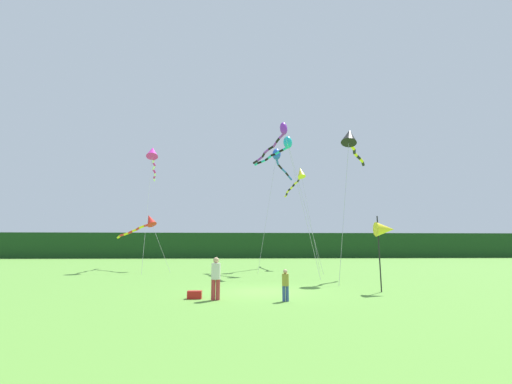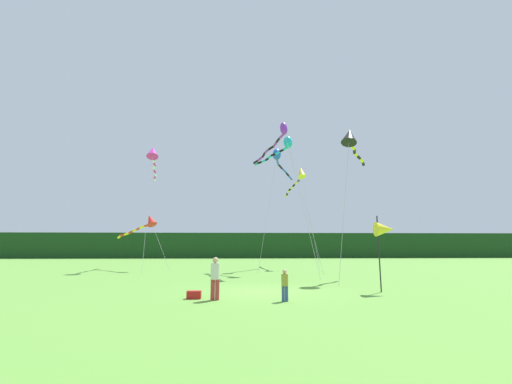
# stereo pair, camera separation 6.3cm
# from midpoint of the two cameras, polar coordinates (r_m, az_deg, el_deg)

# --- Properties ---
(ground_plane) EXTENTS (120.00, 120.00, 0.00)m
(ground_plane) POSITION_cam_midpoint_polar(r_m,az_deg,el_deg) (16.30, 0.94, -16.86)
(ground_plane) COLOR #5B9338
(distant_treeline) EXTENTS (108.00, 2.87, 4.49)m
(distant_treeline) POSITION_cam_midpoint_polar(r_m,az_deg,el_deg) (61.14, -1.81, -9.22)
(distant_treeline) COLOR #193D19
(distant_treeline) RESTS_ON ground
(person_adult) EXTENTS (0.37, 0.37, 1.69)m
(person_adult) POSITION_cam_midpoint_polar(r_m,az_deg,el_deg) (13.85, -7.10, -14.21)
(person_adult) COLOR #B23338
(person_adult) RESTS_ON ground
(person_child) EXTENTS (0.27, 0.27, 1.23)m
(person_child) POSITION_cam_midpoint_polar(r_m,az_deg,el_deg) (13.51, 4.97, -15.47)
(person_child) COLOR #334C8C
(person_child) RESTS_ON ground
(cooler_box) EXTENTS (0.58, 0.31, 0.32)m
(cooler_box) POSITION_cam_midpoint_polar(r_m,az_deg,el_deg) (14.40, -10.71, -17.08)
(cooler_box) COLOR red
(cooler_box) RESTS_ON ground
(banner_flag_pole) EXTENTS (0.90, 0.70, 3.58)m
(banner_flag_pole) POSITION_cam_midpoint_polar(r_m,az_deg,el_deg) (17.21, 21.29, -6.14)
(banner_flag_pole) COLOR black
(banner_flag_pole) RESTS_ON ground
(kite_red) EXTENTS (6.15, 4.59, 5.13)m
(kite_red) POSITION_cam_midpoint_polar(r_m,az_deg,el_deg) (31.39, -18.48, -4.99)
(kite_red) COLOR #B2B2B2
(kite_red) RESTS_ON ground
(kite_magenta) EXTENTS (2.35, 10.94, 11.71)m
(kite_magenta) POSITION_cam_midpoint_polar(r_m,az_deg,el_deg) (33.48, -17.49, 6.11)
(kite_magenta) COLOR #B2B2B2
(kite_magenta) RESTS_ON ground
(kite_black) EXTENTS (4.08, 5.85, 10.29)m
(kite_black) POSITION_cam_midpoint_polar(r_m,az_deg,el_deg) (23.89, 15.87, 8.93)
(kite_black) COLOR #B2B2B2
(kite_black) RESTS_ON ground
(kite_yellow) EXTENTS (1.67, 9.93, 10.36)m
(kite_yellow) POSITION_cam_midpoint_polar(r_m,az_deg,el_deg) (34.90, 7.35, 2.73)
(kite_yellow) COLOR #B2B2B2
(kite_yellow) RESTS_ON ground
(kite_purple) EXTENTS (4.01, 9.38, 12.25)m
(kite_purple) POSITION_cam_midpoint_polar(r_m,az_deg,el_deg) (28.16, 3.80, 9.51)
(kite_purple) COLOR #B2B2B2
(kite_purple) RESTS_ON ground
(kite_cyan) EXTENTS (5.08, 5.50, 11.83)m
(kite_cyan) POSITION_cam_midpoint_polar(r_m,az_deg,el_deg) (29.76, 4.83, 7.99)
(kite_cyan) COLOR #B2B2B2
(kite_cyan) RESTS_ON ground
(kite_blue) EXTENTS (4.34, 9.16, 11.68)m
(kite_blue) POSITION_cam_midpoint_polar(r_m,az_deg,el_deg) (32.88, 3.77, 5.92)
(kite_blue) COLOR #B2B2B2
(kite_blue) RESTS_ON ground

